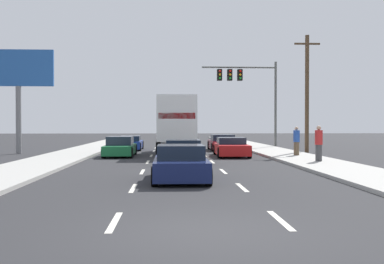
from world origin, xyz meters
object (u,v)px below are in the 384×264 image
object	(u,v)px
car_black	(183,153)
car_maroon	(222,143)
car_navy	(181,164)
utility_pole_mid	(307,92)
box_truck	(176,122)
pedestrian_mid_block	(319,143)
car_blue	(130,143)
car_red	(231,148)
car_green	(120,147)
pedestrian_near_corner	(297,141)
roadside_billboard	(18,79)
traffic_signal_mast	(243,82)

from	to	relation	value
car_black	car_maroon	world-z (taller)	car_black
car_navy	utility_pole_mid	xyz separation A→B (m)	(9.26, 15.64, 3.67)
box_truck	pedestrian_mid_block	bearing A→B (deg)	-50.32
car_blue	car_red	distance (m)	10.19
box_truck	car_navy	bearing A→B (deg)	-90.40
car_green	box_truck	xyz separation A→B (m)	(3.55, 2.16, 1.59)
car_maroon	pedestrian_mid_block	xyz separation A→B (m)	(3.42, -12.45, 0.46)
box_truck	car_black	world-z (taller)	box_truck
box_truck	car_blue	bearing A→B (deg)	125.08
car_black	utility_pole_mid	bearing A→B (deg)	44.30
car_green	pedestrian_near_corner	size ratio (longest dim) A/B	2.72
car_maroon	pedestrian_near_corner	size ratio (longest dim) A/B	2.53
utility_pole_mid	box_truck	bearing A→B (deg)	-175.08
car_navy	pedestrian_near_corner	distance (m)	13.18
car_maroon	roadside_billboard	bearing A→B (deg)	-165.93
pedestrian_near_corner	box_truck	bearing A→B (deg)	151.65
pedestrian_near_corner	car_blue	bearing A→B (deg)	140.30
traffic_signal_mast	roadside_billboard	size ratio (longest dim) A/B	1.05
car_maroon	utility_pole_mid	bearing A→B (deg)	-30.21
car_blue	utility_pole_mid	world-z (taller)	utility_pole_mid
car_red	roadside_billboard	bearing A→B (deg)	167.68
car_maroon	pedestrian_mid_block	size ratio (longest dim) A/B	2.43
car_maroon	utility_pole_mid	xyz separation A→B (m)	(5.59, -3.25, 3.68)
box_truck	traffic_signal_mast	world-z (taller)	traffic_signal_mast
pedestrian_near_corner	car_red	bearing A→B (deg)	161.23
car_blue	pedestrian_near_corner	xyz separation A→B (m)	(10.62, -8.82, 0.47)
box_truck	traffic_signal_mast	size ratio (longest dim) A/B	1.15
box_truck	car_red	bearing A→B (deg)	-37.34
car_red	utility_pole_mid	bearing A→B (deg)	30.10
box_truck	car_red	size ratio (longest dim) A/B	1.78
car_blue	pedestrian_near_corner	distance (m)	13.81
car_black	roadside_billboard	distance (m)	14.44
car_green	car_red	bearing A→B (deg)	-3.35
car_maroon	traffic_signal_mast	distance (m)	6.79
car_navy	car_maroon	bearing A→B (deg)	79.01
car_green	box_truck	size ratio (longest dim) A/B	0.55
box_truck	pedestrian_mid_block	size ratio (longest dim) A/B	4.74
car_black	roadside_billboard	xyz separation A→B (m)	(-10.82, 8.43, 4.50)
car_green	pedestrian_mid_block	world-z (taller)	pedestrian_mid_block
car_green	car_navy	world-z (taller)	car_navy
roadside_billboard	box_truck	bearing A→B (deg)	-2.63
car_green	roadside_billboard	xyz separation A→B (m)	(-7.07, 2.65, 4.50)
box_truck	car_navy	size ratio (longest dim) A/B	1.98
car_green	car_navy	xyz separation A→B (m)	(3.44, -12.69, 0.01)
car_red	roadside_billboard	size ratio (longest dim) A/B	0.67
car_blue	roadside_billboard	world-z (taller)	roadside_billboard
roadside_billboard	pedestrian_mid_block	xyz separation A→B (m)	(17.60, -8.90, -4.04)
utility_pole_mid	roadside_billboard	xyz separation A→B (m)	(-19.77, -0.30, 0.82)
box_truck	car_black	xyz separation A→B (m)	(0.21, -7.94, -1.58)
car_blue	pedestrian_near_corner	world-z (taller)	pedestrian_near_corner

